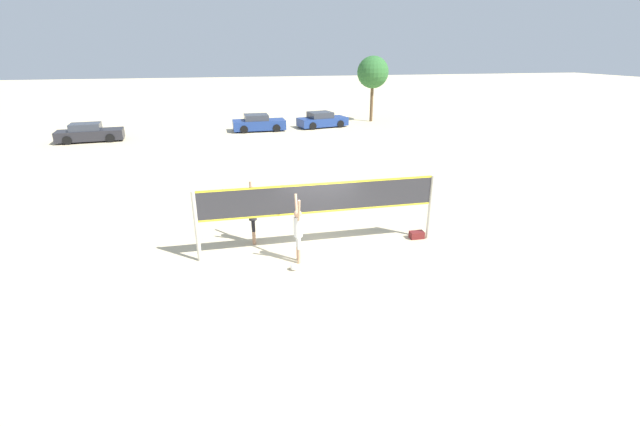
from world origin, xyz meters
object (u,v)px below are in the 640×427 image
parked_car_near (322,120)px  parked_car_far (259,123)px  parked_car_mid (89,133)px  gear_bag (417,235)px  player_spiker (298,228)px  player_blocker (252,213)px  volleyball_net (320,204)px  volleyball (294,267)px  tree_left_cluster (373,73)px

parked_car_near → parked_car_far: size_ratio=1.05×
parked_car_mid → gear_bag: bearing=-58.6°
player_spiker → gear_bag: size_ratio=4.38×
player_blocker → parked_car_near: bearing=161.3°
volleyball_net → parked_car_near: volleyball_net is taller
gear_bag → volleyball_net: bearing=-178.7°
volleyball → tree_left_cluster: 30.67m
volleyball → parked_car_far: size_ratio=0.05×
player_blocker → gear_bag: 6.03m
player_spiker → tree_left_cluster: tree_left_cluster is taller
parked_car_mid → volleyball_net: bearing=-65.4°
volleyball_net → parked_car_near: bearing=76.8°
player_spiker → player_blocker: player_spiker is taller
gear_bag → parked_car_far: bearing=98.8°
player_blocker → gear_bag: player_blocker is taller
player_blocker → parked_car_near: (7.88, 23.28, -0.56)m
parked_car_mid → parked_car_near: bearing=1.5°
player_blocker → volleyball_net: bearing=66.1°
parked_car_near → parked_car_far: parked_car_far is taller
volleyball_net → parked_car_near: size_ratio=1.79×
player_spiker → parked_car_mid: (-11.89, 22.75, -0.58)m
volleyball_net → player_spiker: (-0.90, -0.81, -0.48)m
volleyball → gear_bag: size_ratio=0.45×
player_spiker → parked_car_far: player_spiker is taller
parked_car_near → tree_left_cluster: (5.37, 2.22, 3.87)m
gear_bag → parked_car_mid: size_ratio=0.11×
volleyball → parked_car_near: (6.82, 25.59, 0.49)m
gear_bag → parked_car_mid: 27.37m
gear_bag → parked_car_far: size_ratio=0.12×
parked_car_mid → volleyball: bearing=-69.0°
parked_car_far → volleyball_net: bearing=-91.1°
volleyball → gear_bag: gear_bag is taller
gear_bag → parked_car_far: parked_car_far is taller
gear_bag → parked_car_near: size_ratio=0.11×
player_blocker → parked_car_far: (2.21, 22.69, -0.54)m
player_blocker → volleyball: bearing=24.6°
volleyball_net → gear_bag: 3.98m
player_spiker → parked_car_mid: player_spiker is taller
player_blocker → parked_car_near: size_ratio=0.48×
gear_bag → parked_car_far: 23.87m
player_spiker → volleyball: bearing=155.0°
volleyball_net → player_spiker: volleyball_net is taller
volleyball → player_spiker: bearing=65.0°
player_blocker → tree_left_cluster: size_ratio=0.37×
volleyball → parked_car_near: bearing=75.1°
parked_car_mid → tree_left_cluster: (23.83, 4.53, 3.86)m
volleyball_net → parked_car_near: 24.94m
volleyball_net → tree_left_cluster: 28.82m
volleyball_net → player_blocker: size_ratio=3.72×
player_spiker → gear_bag: player_spiker is taller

